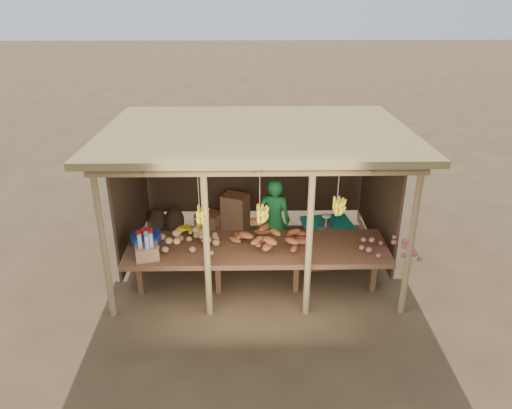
{
  "coord_description": "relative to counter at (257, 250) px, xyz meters",
  "views": [
    {
      "loc": [
        -0.13,
        -7.42,
        4.54
      ],
      "look_at": [
        0.0,
        0.0,
        1.05
      ],
      "focal_mm": 35.0,
      "sensor_mm": 36.0,
      "label": 1
    }
  ],
  "objects": [
    {
      "name": "tomato_basin",
      "position": [
        -1.67,
        0.15,
        0.16
      ],
      "size": [
        0.45,
        0.45,
        0.24
      ],
      "rotation": [
        0.0,
        0.0,
        0.29
      ],
      "color": "navy",
      "rests_on": "counter"
    },
    {
      "name": "burlap_sacks",
      "position": [
        -1.72,
        2.11,
        -0.52
      ],
      "size": [
        0.72,
        0.38,
        0.51
      ],
      "color": "#4A3322",
      "rests_on": "ground"
    },
    {
      "name": "onion_heap",
      "position": [
        1.9,
        -0.23,
        0.24
      ],
      "size": [
        0.89,
        0.6,
        0.36
      ],
      "primitive_type": null,
      "rotation": [
        0.0,
        0.0,
        0.13
      ],
      "color": "#BC5B5B",
      "rests_on": "counter"
    },
    {
      "name": "counter",
      "position": [
        0.0,
        0.0,
        0.0
      ],
      "size": [
        3.9,
        1.05,
        0.8
      ],
      "color": "brown",
      "rests_on": "ground"
    },
    {
      "name": "sweet_potato_heap",
      "position": [
        0.17,
        0.07,
        0.24
      ],
      "size": [
        1.25,
        1.02,
        0.36
      ],
      "primitive_type": null,
      "rotation": [
        0.0,
        0.0,
        -0.4
      ],
      "color": "#A6562A",
      "rests_on": "counter"
    },
    {
      "name": "ground",
      "position": [
        -0.0,
        0.95,
        -0.74
      ],
      "size": [
        60.0,
        60.0,
        0.0
      ],
      "primitive_type": "plane",
      "color": "brown",
      "rests_on": "ground"
    },
    {
      "name": "stall_structure",
      "position": [
        0.01,
        0.96,
        1.18
      ],
      "size": [
        4.7,
        3.5,
        2.43
      ],
      "color": "#9B8050",
      "rests_on": "ground"
    },
    {
      "name": "potato_heap",
      "position": [
        -1.07,
        0.01,
        0.24
      ],
      "size": [
        1.01,
        0.69,
        0.36
      ],
      "primitive_type": null,
      "rotation": [
        0.0,
        0.0,
        0.13
      ],
      "color": "tan",
      "rests_on": "counter"
    },
    {
      "name": "carton_stack",
      "position": [
        -0.54,
        2.01,
        -0.42
      ],
      "size": [
        1.06,
        0.5,
        0.73
      ],
      "color": "#A16D48",
      "rests_on": "ground"
    },
    {
      "name": "bottle_box",
      "position": [
        -1.58,
        -0.31,
        0.22
      ],
      "size": [
        0.37,
        0.33,
        0.41
      ],
      "color": "#A16D48",
      "rests_on": "counter"
    },
    {
      "name": "tarp_crate",
      "position": [
        1.2,
        0.87,
        -0.35
      ],
      "size": [
        0.89,
        0.8,
        0.95
      ],
      "color": "brown",
      "rests_on": "ground"
    },
    {
      "name": "vendor",
      "position": [
        0.31,
        0.98,
        0.01
      ],
      "size": [
        0.62,
        0.49,
        1.49
      ],
      "primitive_type": "imported",
      "rotation": [
        0.0,
        0.0,
        2.87
      ],
      "color": "#176B2D",
      "rests_on": "ground"
    },
    {
      "name": "banana_pile",
      "position": [
        -1.0,
        0.46,
        0.23
      ],
      "size": [
        0.56,
        0.38,
        0.34
      ],
      "primitive_type": null,
      "rotation": [
        0.0,
        0.0,
        0.14
      ],
      "color": "yellow",
      "rests_on": "counter"
    }
  ]
}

